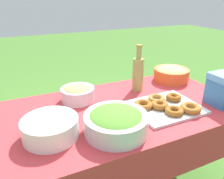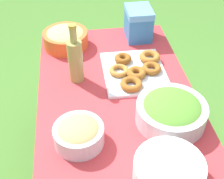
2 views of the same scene
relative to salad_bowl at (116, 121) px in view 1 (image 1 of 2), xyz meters
The scene contains 7 objects.
picnic_table 0.31m from the salad_bowl, 51.10° to the left, with size 1.40×0.78×0.69m.
salad_bowl is the anchor object (origin of this frame).
pasta_bowl 0.83m from the salad_bowl, 32.87° to the left, with size 0.27×0.27×0.11m.
donut_platter 0.38m from the salad_bowl, 13.19° to the left, with size 0.39×0.34×0.05m.
plate_stack 0.31m from the salad_bowl, 162.36° to the left, with size 0.26×0.26×0.10m.
olive_oil_bottle 0.54m from the salad_bowl, 48.01° to the left, with size 0.08×0.08×0.32m.
bread_bowl 0.42m from the salad_bowl, 99.43° to the left, with size 0.21×0.21×0.11m.
Camera 1 is at (-0.57, -1.02, 1.32)m, focal length 35.00 mm.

